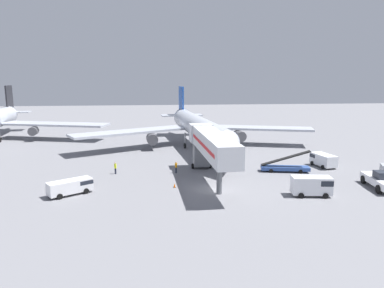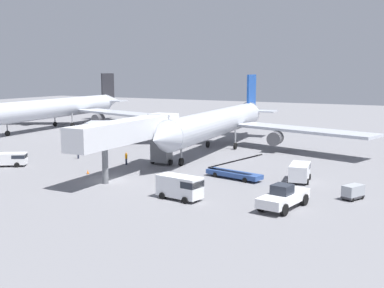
{
  "view_description": "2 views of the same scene",
  "coord_description": "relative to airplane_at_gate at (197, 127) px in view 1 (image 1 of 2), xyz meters",
  "views": [
    {
      "loc": [
        -7.48,
        -43.04,
        14.08
      ],
      "look_at": [
        -0.92,
        17.16,
        2.88
      ],
      "focal_mm": 33.17,
      "sensor_mm": 36.0,
      "label": 1
    },
    {
      "loc": [
        35.28,
        -44.74,
        12.76
      ],
      "look_at": [
        3.02,
        14.57,
        2.66
      ],
      "focal_mm": 45.52,
      "sensor_mm": 36.0,
      "label": 2
    }
  ],
  "objects": [
    {
      "name": "ground_plane",
      "position": [
        -1.28,
        -27.65,
        -4.46
      ],
      "size": [
        300.0,
        300.0,
        0.0
      ],
      "primitive_type": "plane",
      "color": "slate"
    },
    {
      "name": "belt_loader_truck",
      "position": [
        11.14,
        -19.81,
        -3.68
      ],
      "size": [
        7.47,
        3.24,
        3.38
      ],
      "color": "#2D4C8E",
      "rests_on": "ground"
    },
    {
      "name": "jet_bridge",
      "position": [
        -1.06,
        -23.27,
        0.79
      ],
      "size": [
        3.99,
        20.53,
        7.01
      ],
      "color": "silver",
      "rests_on": "ground"
    },
    {
      "name": "airplane_at_gate",
      "position": [
        0.0,
        0.0,
        0.0
      ],
      "size": [
        50.37,
        47.55,
        12.15
      ],
      "color": "#B7BCC6",
      "rests_on": "ground"
    },
    {
      "name": "pushback_tug",
      "position": [
        20.34,
        -29.31,
        -3.38
      ],
      "size": [
        3.45,
        6.96,
        2.34
      ],
      "color": "white",
      "rests_on": "ground"
    },
    {
      "name": "ground_crew_worker_midground",
      "position": [
        -14.59,
        -18.25,
        -3.51
      ],
      "size": [
        0.46,
        0.46,
        1.79
      ],
      "color": "#1E2333",
      "rests_on": "ground"
    },
    {
      "name": "service_van_outer_right",
      "position": [
        18.42,
        -17.31,
        -3.28
      ],
      "size": [
        2.95,
        4.83,
        2.07
      ],
      "color": "white",
      "rests_on": "ground"
    },
    {
      "name": "service_van_mid_left",
      "position": [
        10.28,
        -31.14,
        -3.11
      ],
      "size": [
        4.9,
        2.73,
        2.39
      ],
      "color": "white",
      "rests_on": "ground"
    },
    {
      "name": "ground_crew_worker_foreground",
      "position": [
        -5.52,
        -18.72,
        -3.52
      ],
      "size": [
        0.37,
        0.37,
        1.77
      ],
      "color": "#1E2333",
      "rests_on": "ground"
    },
    {
      "name": "safety_cone_alpha",
      "position": [
        -6.19,
        -25.96,
        -4.21
      ],
      "size": [
        0.33,
        0.33,
        0.51
      ],
      "color": "black",
      "rests_on": "ground"
    },
    {
      "name": "service_van_rear_left",
      "position": [
        -19.0,
        -27.39,
        -3.4
      ],
      "size": [
        5.44,
        4.46,
        1.82
      ],
      "color": "white",
      "rests_on": "ground"
    }
  ]
}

